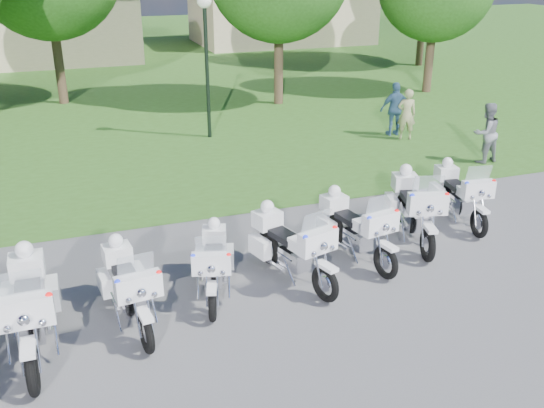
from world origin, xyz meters
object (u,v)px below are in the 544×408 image
object	(u,v)px
lamp_post	(205,32)
motorcycle_4	(291,245)
motorcycle_1	(29,307)
bystander_a	(407,115)
bystander_b	(486,133)
motorcycle_5	(355,227)
bystander_c	(395,109)
motorcycle_7	(460,193)
motorcycle_6	(414,207)
motorcycle_2	(129,286)
motorcycle_3	(214,262)

from	to	relation	value
lamp_post	motorcycle_4	bearing A→B (deg)	-95.21
motorcycle_1	lamp_post	bearing A→B (deg)	-117.65
bystander_a	bystander_b	size ratio (longest dim) A/B	0.95
motorcycle_5	bystander_c	size ratio (longest dim) A/B	1.32
motorcycle_4	motorcycle_7	size ratio (longest dim) A/B	1.03
lamp_post	bystander_b	size ratio (longest dim) A/B	2.60
motorcycle_6	bystander_b	distance (m)	5.89
motorcycle_5	motorcycle_6	bearing A→B (deg)	-176.18
motorcycle_7	bystander_c	bearing A→B (deg)	-99.95
motorcycle_4	bystander_c	distance (m)	10.18
motorcycle_7	bystander_c	size ratio (longest dim) A/B	1.29
lamp_post	bystander_b	world-z (taller)	lamp_post
motorcycle_5	bystander_b	xyz separation A→B (m)	(6.16, 4.05, 0.21)
motorcycle_4	motorcycle_7	xyz separation A→B (m)	(4.51, 1.22, -0.03)
motorcycle_1	lamp_post	xyz separation A→B (m)	(5.31, 10.23, 2.62)
bystander_b	motorcycle_2	bearing A→B (deg)	19.41
motorcycle_3	bystander_a	size ratio (longest dim) A/B	1.26
motorcycle_1	lamp_post	size ratio (longest dim) A/B	0.58
motorcycle_2	bystander_b	world-z (taller)	bystander_b
motorcycle_6	motorcycle_5	bearing A→B (deg)	29.39
motorcycle_5	bystander_a	world-z (taller)	bystander_a
motorcycle_6	bystander_a	distance (m)	7.43
motorcycle_1	bystander_b	bearing A→B (deg)	-157.28
motorcycle_3	motorcycle_5	bearing A→B (deg)	-156.05
lamp_post	bystander_c	bearing A→B (deg)	-17.45
bystander_a	bystander_b	xyz separation A→B (m)	(0.90, -2.77, 0.05)
motorcycle_3	motorcycle_6	xyz separation A→B (m)	(4.49, 0.77, 0.11)
bystander_b	motorcycle_6	bearing A→B (deg)	33.42
motorcycle_5	bystander_a	xyz separation A→B (m)	(5.27, 6.82, 0.16)
motorcycle_5	motorcycle_6	xyz separation A→B (m)	(1.56, 0.38, 0.05)
motorcycle_1	bystander_c	size ratio (longest dim) A/B	1.48
motorcycle_7	motorcycle_2	bearing A→B (deg)	20.69
motorcycle_2	motorcycle_4	world-z (taller)	motorcycle_4
motorcycle_7	bystander_c	world-z (taller)	bystander_c
motorcycle_2	motorcycle_5	size ratio (longest dim) A/B	0.99
bystander_a	bystander_c	world-z (taller)	bystander_c
motorcycle_4	motorcycle_5	size ratio (longest dim) A/B	1.00
motorcycle_4	motorcycle_1	bearing A→B (deg)	-6.83
bystander_a	motorcycle_3	bearing A→B (deg)	62.52
motorcycle_1	motorcycle_6	distance (m)	7.62
motorcycle_3	bystander_c	bearing A→B (deg)	-119.88
motorcycle_3	bystander_b	bearing A→B (deg)	-137.60
motorcycle_3	motorcycle_4	xyz separation A→B (m)	(1.45, 0.03, 0.07)
motorcycle_5	bystander_a	bearing A→B (deg)	-137.65
lamp_post	bystander_a	size ratio (longest dim) A/B	2.75
motorcycle_1	motorcycle_7	xyz separation A→B (m)	(8.96, 1.93, -0.09)
motorcycle_5	motorcycle_1	bearing A→B (deg)	0.23
motorcycle_2	bystander_c	xyz separation A→B (m)	(9.60, 8.14, 0.23)
motorcycle_7	motorcycle_1	bearing A→B (deg)	20.39
motorcycle_4	motorcycle_6	world-z (taller)	motorcycle_6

